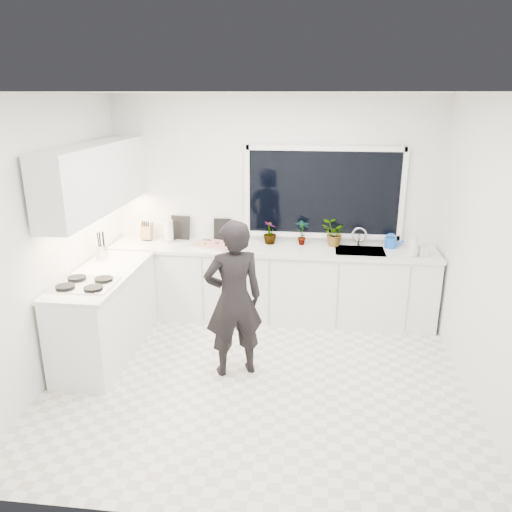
# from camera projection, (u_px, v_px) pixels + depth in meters

# --- Properties ---
(floor) EXTENTS (4.00, 3.50, 0.02)m
(floor) POSITION_uv_depth(u_px,v_px,m) (258.00, 380.00, 4.94)
(floor) COLOR beige
(floor) RESTS_ON ground
(wall_back) EXTENTS (4.00, 0.02, 2.70)m
(wall_back) POSITION_uv_depth(u_px,v_px,m) (274.00, 207.00, 6.18)
(wall_back) COLOR white
(wall_back) RESTS_ON ground
(wall_left) EXTENTS (0.02, 3.50, 2.70)m
(wall_left) POSITION_uv_depth(u_px,v_px,m) (48.00, 241.00, 4.74)
(wall_left) COLOR white
(wall_left) RESTS_ON ground
(wall_right) EXTENTS (0.02, 3.50, 2.70)m
(wall_right) POSITION_uv_depth(u_px,v_px,m) (489.00, 257.00, 4.29)
(wall_right) COLOR white
(wall_right) RESTS_ON ground
(ceiling) EXTENTS (4.00, 3.50, 0.02)m
(ceiling) POSITION_uv_depth(u_px,v_px,m) (258.00, 91.00, 4.10)
(ceiling) COLOR white
(ceiling) RESTS_ON wall_back
(window) EXTENTS (1.80, 0.02, 1.00)m
(window) POSITION_uv_depth(u_px,v_px,m) (324.00, 193.00, 6.02)
(window) COLOR black
(window) RESTS_ON wall_back
(base_cabinets_back) EXTENTS (3.92, 0.58, 0.88)m
(base_cabinets_back) POSITION_uv_depth(u_px,v_px,m) (271.00, 285.00, 6.17)
(base_cabinets_back) COLOR white
(base_cabinets_back) RESTS_ON floor
(base_cabinets_left) EXTENTS (0.58, 1.60, 0.88)m
(base_cabinets_left) POSITION_uv_depth(u_px,v_px,m) (106.00, 315.00, 5.32)
(base_cabinets_left) COLOR white
(base_cabinets_left) RESTS_ON floor
(countertop_back) EXTENTS (3.94, 0.62, 0.04)m
(countertop_back) POSITION_uv_depth(u_px,v_px,m) (271.00, 249.00, 6.02)
(countertop_back) COLOR silver
(countertop_back) RESTS_ON base_cabinets_back
(countertop_left) EXTENTS (0.62, 1.60, 0.04)m
(countertop_left) POSITION_uv_depth(u_px,v_px,m) (102.00, 275.00, 5.18)
(countertop_left) COLOR silver
(countertop_left) RESTS_ON base_cabinets_left
(upper_cabinets) EXTENTS (0.34, 2.10, 0.70)m
(upper_cabinets) POSITION_uv_depth(u_px,v_px,m) (96.00, 178.00, 5.22)
(upper_cabinets) COLOR white
(upper_cabinets) RESTS_ON wall_left
(sink) EXTENTS (0.58, 0.42, 0.14)m
(sink) POSITION_uv_depth(u_px,v_px,m) (360.00, 255.00, 5.92)
(sink) COLOR silver
(sink) RESTS_ON countertop_back
(faucet) EXTENTS (0.03, 0.03, 0.22)m
(faucet) POSITION_uv_depth(u_px,v_px,m) (359.00, 237.00, 6.06)
(faucet) COLOR silver
(faucet) RESTS_ON countertop_back
(stovetop) EXTENTS (0.56, 0.48, 0.03)m
(stovetop) POSITION_uv_depth(u_px,v_px,m) (85.00, 284.00, 4.84)
(stovetop) COLOR black
(stovetop) RESTS_ON countertop_left
(person) EXTENTS (0.68, 0.57, 1.59)m
(person) POSITION_uv_depth(u_px,v_px,m) (234.00, 299.00, 4.83)
(person) COLOR black
(person) RESTS_ON floor
(pizza_tray) EXTENTS (0.59, 0.51, 0.03)m
(pizza_tray) POSITION_uv_depth(u_px,v_px,m) (214.00, 245.00, 6.06)
(pizza_tray) COLOR silver
(pizza_tray) RESTS_ON countertop_back
(pizza) EXTENTS (0.54, 0.45, 0.01)m
(pizza) POSITION_uv_depth(u_px,v_px,m) (214.00, 244.00, 6.06)
(pizza) COLOR red
(pizza) RESTS_ON pizza_tray
(watering_can) EXTENTS (0.17, 0.17, 0.13)m
(watering_can) POSITION_uv_depth(u_px,v_px,m) (390.00, 243.00, 5.99)
(watering_can) COLOR blue
(watering_can) RESTS_ON countertop_back
(paper_towel_roll) EXTENTS (0.14, 0.14, 0.26)m
(paper_towel_roll) POSITION_uv_depth(u_px,v_px,m) (169.00, 232.00, 6.22)
(paper_towel_roll) COLOR silver
(paper_towel_roll) RESTS_ON countertop_back
(knife_block) EXTENTS (0.14, 0.11, 0.22)m
(knife_block) POSITION_uv_depth(u_px,v_px,m) (147.00, 232.00, 6.30)
(knife_block) COLOR #976646
(knife_block) RESTS_ON countertop_back
(utensil_crock) EXTENTS (0.14, 0.14, 0.16)m
(utensil_crock) POSITION_uv_depth(u_px,v_px,m) (102.00, 252.00, 5.59)
(utensil_crock) COLOR #B3B2B7
(utensil_crock) RESTS_ON countertop_left
(picture_frame_large) EXTENTS (0.22, 0.02, 0.28)m
(picture_frame_large) POSITION_uv_depth(u_px,v_px,m) (223.00, 230.00, 6.28)
(picture_frame_large) COLOR black
(picture_frame_large) RESTS_ON countertop_back
(picture_frame_small) EXTENTS (0.25, 0.05, 0.30)m
(picture_frame_small) POSITION_uv_depth(u_px,v_px,m) (180.00, 227.00, 6.33)
(picture_frame_small) COLOR black
(picture_frame_small) RESTS_ON countertop_back
(herb_plants) EXTENTS (1.03, 0.25, 0.32)m
(herb_plants) POSITION_uv_depth(u_px,v_px,m) (314.00, 233.00, 6.07)
(herb_plants) COLOR #26662D
(herb_plants) RESTS_ON countertop_back
(soap_bottles) EXTENTS (0.24, 0.15, 0.28)m
(soap_bottles) POSITION_uv_depth(u_px,v_px,m) (416.00, 246.00, 5.65)
(soap_bottles) COLOR #D8BF66
(soap_bottles) RESTS_ON countertop_back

